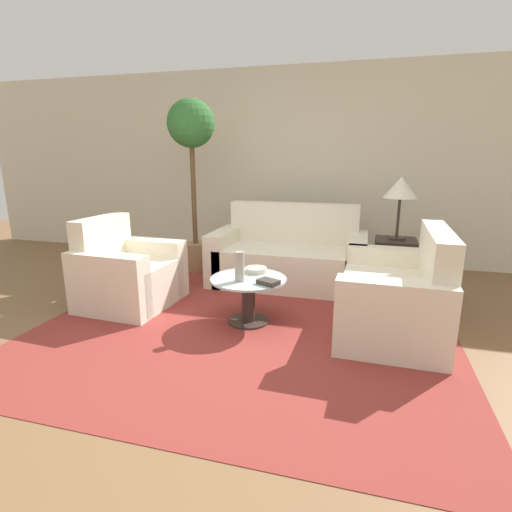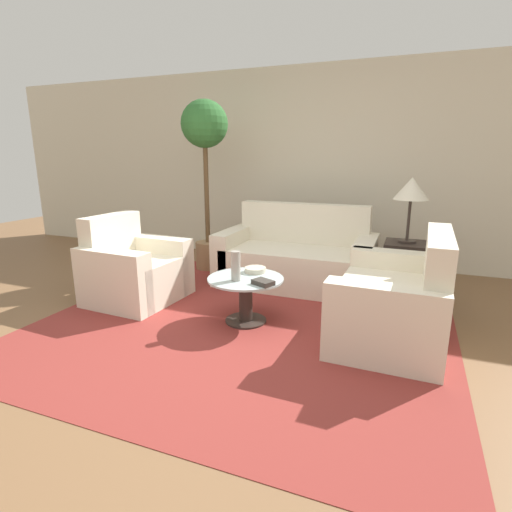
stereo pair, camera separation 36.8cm
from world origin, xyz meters
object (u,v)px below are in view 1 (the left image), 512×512
sofa_main (289,258)px  potted_plant (192,148)px  vase (240,267)px  book_stack (268,282)px  loveseat (400,299)px  bowl (256,270)px  table_lamp (401,189)px  armchair (126,276)px  coffee_table (248,294)px

sofa_main → potted_plant: potted_plant is taller
vase → book_stack: vase is taller
loveseat → vase: bearing=-77.0°
potted_plant → sofa_main: bearing=-8.6°
bowl → table_lamp: bearing=38.7°
bowl → sofa_main: bearing=84.3°
loveseat → book_stack: 1.11m
potted_plant → vase: size_ratio=8.18×
armchair → vase: armchair is taller
sofa_main → potted_plant: bearing=171.4°
bowl → book_stack: size_ratio=0.95×
sofa_main → book_stack: (0.09, -1.37, 0.14)m
sofa_main → coffee_table: (-0.12, -1.24, -0.02)m
table_lamp → potted_plant: bearing=174.6°
sofa_main → coffee_table: size_ratio=2.59×
loveseat → table_lamp: size_ratio=1.98×
book_stack → sofa_main: bearing=118.3°
potted_plant → vase: (1.09, -1.54, -1.00)m
table_lamp → armchair: bearing=-157.3°
book_stack → coffee_table: bearing=174.0°
coffee_table → table_lamp: table_lamp is taller
potted_plant → vase: 2.13m
armchair → potted_plant: (0.17, 1.31, 1.25)m
vase → bowl: vase is taller
potted_plant → bowl: size_ratio=10.82×
potted_plant → book_stack: 2.34m
potted_plant → bowl: 2.02m
table_lamp → vase: size_ratio=2.54×
loveseat → bowl: size_ratio=6.67×
vase → armchair: bearing=170.0°
sofa_main → table_lamp: (1.16, -0.04, 0.82)m
vase → book_stack: bearing=-4.5°
table_lamp → potted_plant: potted_plant is taller
sofa_main → vase: (-0.17, -1.35, 0.25)m
armchair → potted_plant: 1.82m
loveseat → coffee_table: bearing=-81.2°
potted_plant → book_stack: potted_plant is taller
loveseat → potted_plant: potted_plant is taller
loveseat → bowl: (-1.26, 0.03, 0.14)m
sofa_main → loveseat: sofa_main is taller
coffee_table → table_lamp: bearing=43.2°
book_stack → bowl: bearing=146.2°
vase → bowl: (0.06, 0.29, -0.11)m
potted_plant → bowl: (1.16, -1.24, -1.10)m
armchair → sofa_main: bearing=-48.7°
coffee_table → armchair: bearing=174.8°
coffee_table → sofa_main: bearing=84.4°
loveseat → coffee_table: (-1.28, -0.16, -0.02)m
coffee_table → bowl: bowl is taller
potted_plant → book_stack: bearing=-49.1°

